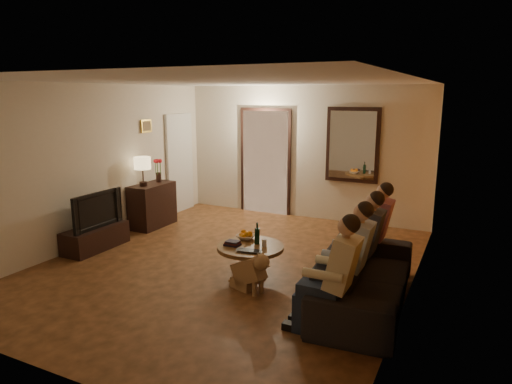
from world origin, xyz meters
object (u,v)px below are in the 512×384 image
at_px(dresser, 152,205).
at_px(coffee_table, 250,261).
at_px(wine_bottle, 257,233).
at_px(laptop, 248,252).
at_px(person_a, 336,281).
at_px(person_c, 364,246).
at_px(dog, 249,270).
at_px(person_d, 375,233).
at_px(sofa, 366,276).
at_px(bowl, 246,237).
at_px(table_lamp, 143,171).
at_px(person_b, 352,262).
at_px(tv_stand, 96,238).
at_px(tv, 93,210).

distance_m(dresser, coffee_table, 3.09).
relative_size(wine_bottle, laptop, 0.94).
xyz_separation_m(person_a, person_c, (0.00, 1.20, 0.00)).
bearing_deg(person_a, dog, 155.46).
height_order(dresser, coffee_table, dresser).
height_order(person_a, person_d, same).
bearing_deg(person_a, person_c, 90.00).
bearing_deg(person_c, laptop, -160.01).
relative_size(sofa, person_d, 1.92).
bearing_deg(bowl, dog, -60.08).
bearing_deg(dog, coffee_table, 131.10).
distance_m(sofa, dog, 1.42).
relative_size(table_lamp, laptop, 1.64).
relative_size(person_b, wine_bottle, 3.87).
relative_size(tv_stand, dog, 1.94).
bearing_deg(bowl, sofa, -9.91).
bearing_deg(sofa, person_d, 2.34).
relative_size(tv_stand, person_c, 0.90).
xyz_separation_m(sofa, wine_bottle, (-1.51, 0.18, 0.27)).
bearing_deg(person_a, bowl, 143.75).
relative_size(dresser, coffee_table, 1.01).
xyz_separation_m(person_a, coffee_table, (-1.46, 0.98, -0.38)).
relative_size(dresser, sofa, 0.39).
height_order(dresser, dog, dresser).
xyz_separation_m(bowl, laptop, (0.28, -0.50, -0.02)).
distance_m(dresser, sofa, 4.56).
distance_m(dresser, person_a, 4.84).
xyz_separation_m(person_c, bowl, (-1.64, 0.00, -0.12)).
bearing_deg(wine_bottle, laptop, -82.50).
distance_m(dresser, person_c, 4.38).
bearing_deg(person_c, dresser, 164.49).
bearing_deg(bowl, person_b, -20.20).
xyz_separation_m(tv_stand, person_d, (4.22, 0.87, 0.42)).
relative_size(tv_stand, bowl, 4.18).
height_order(tv_stand, person_d, person_d).
bearing_deg(table_lamp, coffee_table, -22.94).
bearing_deg(coffee_table, person_d, 29.15).
height_order(dog, wine_bottle, wine_bottle).
bearing_deg(person_b, sofa, 71.57).
bearing_deg(person_b, dog, -179.47).
xyz_separation_m(tv_stand, coffee_table, (2.76, 0.05, 0.04)).
height_order(person_d, coffee_table, person_d).
relative_size(table_lamp, person_d, 0.45).
height_order(person_b, person_d, same).
bearing_deg(person_a, person_b, 90.00).
height_order(tv, dog, tv).
height_order(sofa, bowl, sofa).
relative_size(dresser, wine_bottle, 2.92).
bearing_deg(table_lamp, person_c, -12.70).
relative_size(person_a, wine_bottle, 3.87).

